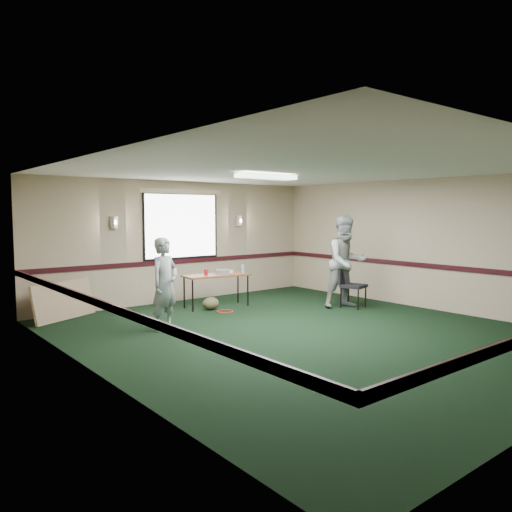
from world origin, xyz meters
TOP-DOWN VIEW (x-y plane):
  - ground at (0.00, 0.00)m, footprint 8.00×8.00m
  - room_shell at (0.00, 2.12)m, footprint 8.00×8.02m
  - folding_table at (0.16, 2.84)m, footprint 1.46×0.76m
  - projector at (0.30, 2.81)m, footprint 0.35×0.32m
  - game_console at (0.51, 2.94)m, footprint 0.23×0.19m
  - red_cup at (-0.06, 2.88)m, footprint 0.08×0.08m
  - water_bottle at (0.75, 2.69)m, footprint 0.06×0.06m
  - duffel_bag at (-0.11, 2.66)m, footprint 0.41×0.34m
  - cable_coil at (-0.00, 2.30)m, footprint 0.39×0.39m
  - folded_table at (-2.77, 3.60)m, footprint 1.35×0.80m
  - conference_chair at (2.34, 1.06)m, footprint 0.58×0.59m
  - person_left at (-1.71, 1.64)m, footprint 0.67×0.55m
  - person_right at (2.27, 1.09)m, footprint 1.11×0.97m

SIDE VIEW (x-z plane):
  - ground at x=0.00m, z-range 0.00..0.00m
  - cable_coil at x=0.00m, z-range 0.00..0.02m
  - duffel_bag at x=-0.11m, z-range 0.00..0.26m
  - folded_table at x=-2.77m, z-range 0.00..0.72m
  - conference_chair at x=2.34m, z-range 0.08..1.03m
  - folding_table at x=0.16m, z-range 0.30..0.99m
  - game_console at x=0.51m, z-range 0.70..0.75m
  - projector at x=0.30m, z-range 0.70..0.79m
  - red_cup at x=-0.06m, z-range 0.70..0.82m
  - person_left at x=-1.71m, z-range 0.00..1.58m
  - water_bottle at x=0.75m, z-range 0.70..0.89m
  - person_right at x=2.27m, z-range 0.00..1.94m
  - room_shell at x=0.00m, z-range -2.42..5.58m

